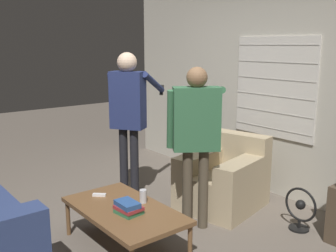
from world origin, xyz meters
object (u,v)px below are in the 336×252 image
object	(u,v)px
soda_can	(143,196)
armchair_beige	(224,179)
spare_remote	(99,195)
coffee_table	(124,212)
book_stack	(128,208)
person_right_standing	(196,128)
floor_fan	(300,209)
person_left_standing	(128,108)

from	to	relation	value
soda_can	armchair_beige	bearing A→B (deg)	95.15
spare_remote	coffee_table	bearing A→B (deg)	48.45
book_stack	soda_can	size ratio (longest dim) A/B	1.87
person_right_standing	floor_fan	distance (m)	1.33
coffee_table	book_stack	distance (m)	0.15
coffee_table	person_left_standing	distance (m)	1.39
spare_remote	armchair_beige	bearing A→B (deg)	122.44
person_left_standing	book_stack	world-z (taller)	person_left_standing
coffee_table	person_right_standing	size ratio (longest dim) A/B	0.74
armchair_beige	spare_remote	size ratio (longest dim) A/B	8.54
floor_fan	coffee_table	bearing A→B (deg)	-116.61
armchair_beige	floor_fan	xyz separation A→B (m)	(0.89, 0.15, -0.11)
book_stack	person_right_standing	bearing A→B (deg)	92.45
coffee_table	book_stack	bearing A→B (deg)	-16.12
person_right_standing	spare_remote	distance (m)	1.14
floor_fan	person_right_standing	bearing A→B (deg)	-131.88
armchair_beige	person_right_standing	world-z (taller)	person_right_standing
armchair_beige	spare_remote	bearing A→B (deg)	66.13
coffee_table	spare_remote	xyz separation A→B (m)	(-0.40, -0.03, 0.04)
armchair_beige	floor_fan	bearing A→B (deg)	177.08
book_stack	floor_fan	xyz separation A→B (m)	(0.66, 1.60, -0.22)
spare_remote	floor_fan	distance (m)	1.99
floor_fan	spare_remote	bearing A→B (deg)	-126.44
coffee_table	armchair_beige	bearing A→B (deg)	94.42
book_stack	soda_can	xyz separation A→B (m)	(-0.12, 0.24, 0.01)
coffee_table	spare_remote	distance (m)	0.40
book_stack	floor_fan	size ratio (longest dim) A/B	0.54
soda_can	spare_remote	bearing A→B (deg)	-148.69
coffee_table	soda_can	xyz separation A→B (m)	(-0.00, 0.21, 0.10)
person_left_standing	book_stack	xyz separation A→B (m)	(1.07, -0.71, -0.67)
armchair_beige	spare_remote	xyz separation A→B (m)	(-0.29, -1.44, 0.08)
soda_can	person_left_standing	bearing A→B (deg)	153.58
armchair_beige	coffee_table	world-z (taller)	armchair_beige
armchair_beige	coffee_table	distance (m)	1.41
armchair_beige	coffee_table	bearing A→B (deg)	81.77
person_left_standing	coffee_table	bearing A→B (deg)	-68.72
floor_fan	soda_can	bearing A→B (deg)	-120.02
coffee_table	book_stack	xyz separation A→B (m)	(0.12, -0.03, 0.09)
coffee_table	soda_can	bearing A→B (deg)	90.14
coffee_table	person_left_standing	world-z (taller)	person_left_standing
book_stack	person_left_standing	bearing A→B (deg)	146.29
floor_fan	person_left_standing	bearing A→B (deg)	-153.01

